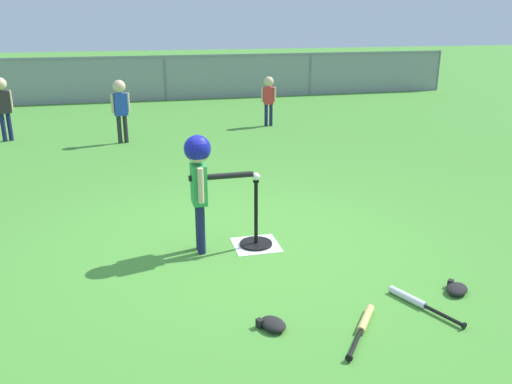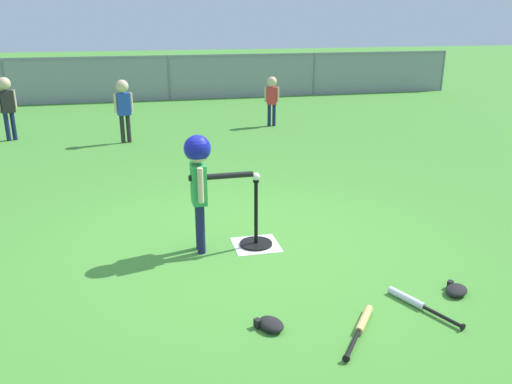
{
  "view_description": "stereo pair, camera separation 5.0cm",
  "coord_description": "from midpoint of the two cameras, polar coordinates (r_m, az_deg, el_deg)",
  "views": [
    {
      "loc": [
        -1.02,
        -4.56,
        2.15
      ],
      "look_at": [
        0.11,
        0.02,
        0.55
      ],
      "focal_mm": 36.87,
      "sensor_mm": 36.0,
      "label": 1
    },
    {
      "loc": [
        -0.97,
        -4.57,
        2.15
      ],
      "look_at": [
        0.11,
        0.02,
        0.55
      ],
      "focal_mm": 36.87,
      "sensor_mm": 36.0,
      "label": 2
    }
  ],
  "objects": [
    {
      "name": "fielder_deep_left",
      "position": [
        9.47,
        -14.66,
        9.34
      ],
      "size": [
        0.32,
        0.22,
        1.09
      ],
      "color": "#262626",
      "rests_on": "ground_plane"
    },
    {
      "name": "outfield_fence",
      "position": [
        14.22,
        -9.96,
        12.26
      ],
      "size": [
        16.06,
        0.06,
        1.15
      ],
      "color": "slate",
      "rests_on": "ground_plane"
    },
    {
      "name": "spare_bat_wood",
      "position": [
        3.98,
        11.24,
        -13.85
      ],
      "size": [
        0.46,
        0.57,
        0.06
      ],
      "color": "#DBB266",
      "rests_on": "ground_plane"
    },
    {
      "name": "glove_near_bats",
      "position": [
        4.63,
        20.65,
        -9.81
      ],
      "size": [
        0.27,
        0.26,
        0.07
      ],
      "color": "black",
      "rests_on": "ground_plane"
    },
    {
      "name": "home_plate",
      "position": [
        5.19,
        -0.28,
        -5.72
      ],
      "size": [
        0.44,
        0.44,
        0.01
      ],
      "primitive_type": "cube",
      "color": "white",
      "rests_on": "ground_plane"
    },
    {
      "name": "baseball_on_tee",
      "position": [
        4.94,
        -0.29,
        1.69
      ],
      "size": [
        0.07,
        0.07,
        0.07
      ],
      "primitive_type": "sphere",
      "color": "white",
      "rests_on": "batting_tee"
    },
    {
      "name": "batting_tee",
      "position": [
        5.15,
        -0.28,
        -4.7
      ],
      "size": [
        0.32,
        0.32,
        0.67
      ],
      "color": "black",
      "rests_on": "ground_plane"
    },
    {
      "name": "glove_by_plate",
      "position": [
        3.9,
        1.42,
        -14.13
      ],
      "size": [
        0.23,
        0.26,
        0.07
      ],
      "color": "black",
      "rests_on": "ground_plane"
    },
    {
      "name": "spare_bat_silver",
      "position": [
        4.36,
        16.52,
        -11.26
      ],
      "size": [
        0.31,
        0.64,
        0.06
      ],
      "color": "silver",
      "rests_on": "ground_plane"
    },
    {
      "name": "fielder_deep_right",
      "position": [
        10.65,
        1.25,
        10.54
      ],
      "size": [
        0.28,
        0.2,
        0.99
      ],
      "color": "#191E4C",
      "rests_on": "ground_plane"
    },
    {
      "name": "ground_plane",
      "position": [
        5.15,
        -1.4,
        -5.98
      ],
      "size": [
        60.0,
        60.0,
        0.0
      ],
      "primitive_type": "plane",
      "color": "#478C33"
    },
    {
      "name": "fielder_deep_center",
      "position": [
        10.33,
        -25.94,
        8.91
      ],
      "size": [
        0.29,
        0.23,
        1.12
      ],
      "color": "#191E4C",
      "rests_on": "ground_plane"
    },
    {
      "name": "batter_child",
      "position": [
        4.81,
        -6.49,
        2.37
      ],
      "size": [
        0.63,
        0.32,
        1.13
      ],
      "color": "#191E4C",
      "rests_on": "ground_plane"
    }
  ]
}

